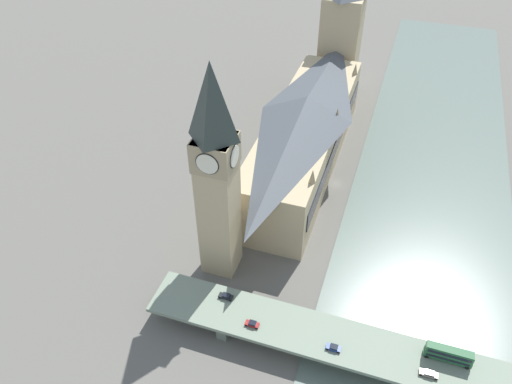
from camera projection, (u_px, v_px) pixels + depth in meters
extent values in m
plane|color=#605E56|center=(336.00, 184.00, 193.55)|extent=(600.00, 600.00, 0.00)
cube|color=slate|center=(429.00, 203.00, 184.96)|extent=(58.01, 360.00, 0.30)
cube|color=tan|center=(304.00, 141.00, 195.50)|extent=(25.05, 101.97, 23.61)
cube|color=black|center=(337.00, 144.00, 191.66)|extent=(0.40, 93.81, 7.08)
pyramid|color=#474C51|center=(307.00, 106.00, 185.35)|extent=(24.55, 99.93, 7.84)
cone|color=#9E8966|center=(355.00, 69.00, 211.55)|extent=(2.20, 2.20, 5.00)
cone|color=#9E8966|center=(337.00, 114.00, 183.47)|extent=(2.20, 2.20, 5.00)
cone|color=#9E8966|center=(313.00, 176.00, 155.40)|extent=(2.20, 2.20, 5.00)
cube|color=tan|center=(219.00, 208.00, 146.47)|extent=(10.31, 10.31, 49.15)
cube|color=tan|center=(215.00, 152.00, 133.60)|extent=(10.93, 10.93, 9.28)
cylinder|color=black|center=(234.00, 156.00, 132.31)|extent=(0.50, 6.62, 6.62)
cylinder|color=silver|center=(234.00, 156.00, 132.29)|extent=(0.62, 6.13, 6.13)
cylinder|color=black|center=(197.00, 149.00, 134.90)|extent=(0.50, 6.62, 6.62)
cylinder|color=silver|center=(197.00, 149.00, 134.92)|extent=(0.62, 6.13, 6.13)
cylinder|color=black|center=(222.00, 142.00, 137.46)|extent=(6.62, 0.50, 6.62)
cylinder|color=silver|center=(223.00, 141.00, 137.54)|extent=(6.13, 0.62, 6.13)
cylinder|color=black|center=(207.00, 164.00, 129.74)|extent=(6.62, 0.50, 6.62)
cylinder|color=silver|center=(207.00, 164.00, 129.66)|extent=(6.13, 0.62, 6.13)
pyramid|color=#2D3833|center=(212.00, 101.00, 123.57)|extent=(10.51, 10.51, 21.82)
cube|color=tan|center=(340.00, 47.00, 233.97)|extent=(17.54, 17.54, 47.56)
cube|color=#5D6A59|center=(413.00, 370.00, 130.73)|extent=(3.00, 12.56, 5.17)
cube|color=#5D6A59|center=(229.00, 317.00, 143.29)|extent=(3.00, 12.56, 5.17)
cube|color=gray|center=(416.00, 363.00, 128.67)|extent=(148.02, 14.78, 1.20)
cube|color=#235B33|center=(448.00, 357.00, 127.86)|extent=(11.90, 2.42, 1.85)
cube|color=black|center=(448.00, 356.00, 127.63)|extent=(10.71, 2.48, 0.81)
cube|color=#235B33|center=(450.00, 352.00, 126.57)|extent=(11.66, 2.42, 2.17)
cube|color=black|center=(450.00, 352.00, 126.50)|extent=(10.71, 2.48, 1.04)
cube|color=#1E4E2B|center=(451.00, 350.00, 125.82)|extent=(11.54, 2.30, 0.16)
cylinder|color=black|center=(427.00, 349.00, 130.40)|extent=(1.14, 0.28, 1.14)
cylinder|color=black|center=(426.00, 356.00, 128.81)|extent=(1.14, 0.28, 1.14)
cylinder|color=black|center=(467.00, 360.00, 127.99)|extent=(1.14, 0.28, 1.14)
cylinder|color=black|center=(467.00, 368.00, 126.40)|extent=(1.14, 0.28, 1.14)
cube|color=slate|center=(429.00, 374.00, 125.09)|extent=(4.67, 1.77, 0.64)
cube|color=black|center=(430.00, 373.00, 124.71)|extent=(2.43, 1.59, 0.44)
cylinder|color=black|center=(421.00, 369.00, 126.26)|extent=(0.69, 0.22, 0.69)
cylinder|color=black|center=(421.00, 375.00, 125.11)|extent=(0.69, 0.22, 0.69)
cylinder|color=black|center=(436.00, 374.00, 125.36)|extent=(0.69, 0.22, 0.69)
cylinder|color=black|center=(436.00, 379.00, 124.21)|extent=(0.69, 0.22, 0.69)
cube|color=navy|center=(333.00, 348.00, 130.75)|extent=(3.90, 1.79, 0.60)
cube|color=black|center=(334.00, 347.00, 130.39)|extent=(2.03, 1.61, 0.45)
cylinder|color=black|center=(328.00, 344.00, 131.82)|extent=(0.71, 0.22, 0.71)
cylinder|color=black|center=(327.00, 349.00, 130.65)|extent=(0.71, 0.22, 0.71)
cylinder|color=black|center=(339.00, 347.00, 131.11)|extent=(0.71, 0.22, 0.71)
cylinder|color=black|center=(338.00, 352.00, 129.94)|extent=(0.71, 0.22, 0.71)
cube|color=black|center=(226.00, 297.00, 143.48)|extent=(4.24, 1.71, 0.69)
cube|color=black|center=(226.00, 295.00, 143.04)|extent=(2.20, 1.54, 0.55)
cylinder|color=black|center=(222.00, 294.00, 144.59)|extent=(0.71, 0.22, 0.71)
cylinder|color=black|center=(220.00, 298.00, 143.47)|extent=(0.71, 0.22, 0.71)
cylinder|color=black|center=(232.00, 296.00, 143.80)|extent=(0.71, 0.22, 0.71)
cylinder|color=black|center=(230.00, 301.00, 142.69)|extent=(0.71, 0.22, 0.71)
cube|color=maroon|center=(252.00, 324.00, 136.38)|extent=(3.88, 1.76, 0.59)
cube|color=black|center=(253.00, 323.00, 135.98)|extent=(2.02, 1.58, 0.55)
cylinder|color=black|center=(248.00, 321.00, 137.43)|extent=(0.68, 0.22, 0.68)
cylinder|color=black|center=(246.00, 325.00, 136.29)|extent=(0.68, 0.22, 0.68)
cylinder|color=black|center=(258.00, 324.00, 136.72)|extent=(0.68, 0.22, 0.68)
cylinder|color=black|center=(256.00, 328.00, 135.58)|extent=(0.68, 0.22, 0.68)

